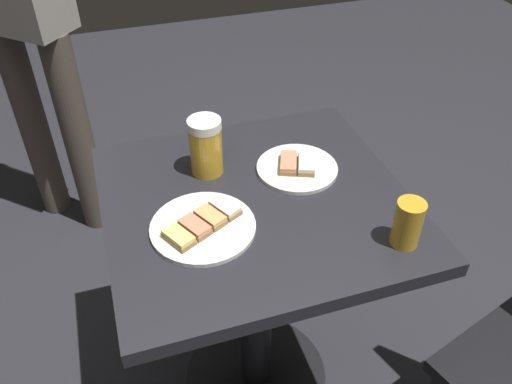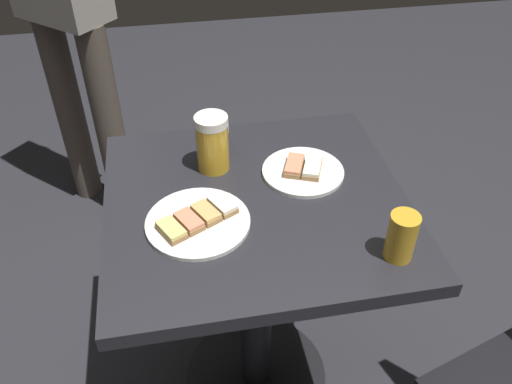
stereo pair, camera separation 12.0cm
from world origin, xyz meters
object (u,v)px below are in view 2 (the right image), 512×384
Objects in this scene: plate_near at (198,221)px; beer_glass_small at (401,237)px; plate_far at (303,170)px; beer_mug at (213,142)px.

plate_near is 0.43m from beer_glass_small.
beer_glass_small is (0.17, 0.39, 0.04)m from plate_near.
beer_glass_small reaches higher than plate_far.
beer_glass_small reaches higher than plate_near.
plate_near is 2.15× the size of beer_glass_small.
plate_far is at bearing -158.55° from beer_glass_small.
plate_far is 1.88× the size of beer_glass_small.
plate_near is at bearing -16.78° from beer_mug.
beer_glass_small is at bearing 41.41° from beer_mug.
plate_near is at bearing -63.29° from plate_far.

